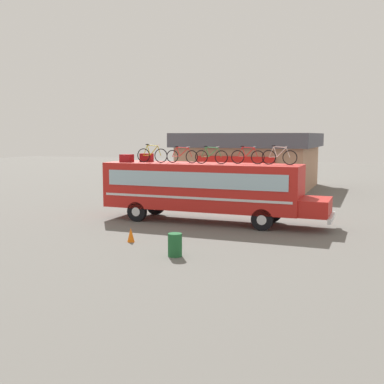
# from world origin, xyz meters

# --- Properties ---
(ground_plane) EXTENTS (120.00, 120.00, 0.00)m
(ground_plane) POSITION_xyz_m (0.00, 0.00, 0.00)
(ground_plane) COLOR #605E59
(bus) EXTENTS (11.57, 2.57, 3.01)m
(bus) POSITION_xyz_m (0.23, 0.00, 1.79)
(bus) COLOR red
(bus) RESTS_ON ground
(luggage_bag_1) EXTENTS (0.61, 0.52, 0.41)m
(luggage_bag_1) POSITION_xyz_m (-4.10, -0.35, 3.21)
(luggage_bag_1) COLOR maroon
(luggage_bag_1) RESTS_ON bus
(luggage_bag_2) EXTENTS (0.66, 0.40, 0.44)m
(luggage_bag_2) POSITION_xyz_m (-3.27, 0.35, 3.23)
(luggage_bag_2) COLOR maroon
(luggage_bag_2) RESTS_ON bus
(rooftop_bicycle_1) EXTENTS (1.73, 0.44, 0.97)m
(rooftop_bicycle_1) POSITION_xyz_m (-2.62, -0.32, 3.41)
(rooftop_bicycle_1) COLOR black
(rooftop_bicycle_1) RESTS_ON bus
(rooftop_bicycle_2) EXTENTS (1.73, 0.44, 0.88)m
(rooftop_bicycle_2) POSITION_xyz_m (-1.02, -0.13, 3.38)
(rooftop_bicycle_2) COLOR black
(rooftop_bicycle_2) RESTS_ON bus
(rooftop_bicycle_3) EXTENTS (1.72, 0.44, 0.90)m
(rooftop_bicycle_3) POSITION_xyz_m (0.62, -0.30, 3.38)
(rooftop_bicycle_3) COLOR black
(rooftop_bicycle_3) RESTS_ON bus
(rooftop_bicycle_4) EXTENTS (1.70, 0.44, 0.90)m
(rooftop_bicycle_4) POSITION_xyz_m (2.33, 0.29, 3.38)
(rooftop_bicycle_4) COLOR black
(rooftop_bicycle_4) RESTS_ON bus
(rooftop_bicycle_5) EXTENTS (1.72, 0.44, 0.94)m
(rooftop_bicycle_5) POSITION_xyz_m (3.91, 0.24, 3.40)
(rooftop_bicycle_5) COLOR black
(rooftop_bicycle_5) RESTS_ON bus
(roadside_building) EXTENTS (10.84, 10.43, 4.58)m
(roadside_building) POSITION_xyz_m (-1.57, 16.54, 2.36)
(roadside_building) COLOR tan
(roadside_building) RESTS_ON ground
(trash_bin) EXTENTS (0.52, 0.52, 0.86)m
(trash_bin) POSITION_xyz_m (1.49, -6.94, 0.43)
(trash_bin) COLOR #1E592D
(trash_bin) RESTS_ON ground
(traffic_cone) EXTENTS (0.31, 0.31, 0.61)m
(traffic_cone) POSITION_xyz_m (-1.15, -5.43, 0.30)
(traffic_cone) COLOR orange
(traffic_cone) RESTS_ON ground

